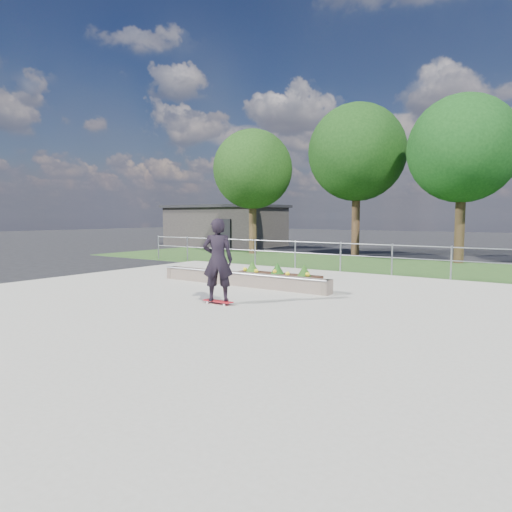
# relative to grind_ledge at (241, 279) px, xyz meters

# --- Properties ---
(ground) EXTENTS (120.00, 120.00, 0.00)m
(ground) POSITION_rel_grind_ledge_xyz_m (1.02, -2.45, -0.26)
(ground) COLOR black
(ground) RESTS_ON ground
(grass_verge) EXTENTS (30.00, 8.00, 0.02)m
(grass_verge) POSITION_rel_grind_ledge_xyz_m (1.02, 8.55, -0.25)
(grass_verge) COLOR #27471C
(grass_verge) RESTS_ON ground
(concrete_slab) EXTENTS (15.00, 15.00, 0.06)m
(concrete_slab) POSITION_rel_grind_ledge_xyz_m (1.02, -2.45, -0.23)
(concrete_slab) COLOR #A09D8E
(concrete_slab) RESTS_ON ground
(fence) EXTENTS (20.06, 0.06, 1.20)m
(fence) POSITION_rel_grind_ledge_xyz_m (1.02, 5.05, 0.51)
(fence) COLOR #989AA1
(fence) RESTS_ON ground
(building) EXTENTS (8.40, 5.40, 3.00)m
(building) POSITION_rel_grind_ledge_xyz_m (-12.97, 15.55, 1.25)
(building) COLOR #2A2725
(building) RESTS_ON ground
(tree_far_left) EXTENTS (4.55, 4.55, 7.15)m
(tree_far_left) POSITION_rel_grind_ledge_xyz_m (-6.98, 10.55, 4.59)
(tree_far_left) COLOR #382716
(tree_far_left) RESTS_ON ground
(tree_mid_left) EXTENTS (5.25, 5.25, 8.25)m
(tree_mid_left) POSITION_rel_grind_ledge_xyz_m (-1.48, 12.55, 5.34)
(tree_mid_left) COLOR #352215
(tree_mid_left) RESTS_ON ground
(tree_mid_right) EXTENTS (4.90, 4.90, 7.70)m
(tree_mid_right) POSITION_rel_grind_ledge_xyz_m (4.02, 11.55, 4.97)
(tree_mid_right) COLOR #2E2112
(tree_mid_right) RESTS_ON ground
(grind_ledge) EXTENTS (6.00, 0.44, 0.43)m
(grind_ledge) POSITION_rel_grind_ledge_xyz_m (0.00, 0.00, 0.00)
(grind_ledge) COLOR brown
(grind_ledge) RESTS_ON concrete_slab
(planter_bed) EXTENTS (3.00, 1.20, 0.61)m
(planter_bed) POSITION_rel_grind_ledge_xyz_m (0.43, 1.22, -0.02)
(planter_bed) COLOR black
(planter_bed) RESTS_ON concrete_slab
(skateboarder) EXTENTS (0.87, 0.79, 2.08)m
(skateboarder) POSITION_rel_grind_ledge_xyz_m (1.32, -2.70, 0.87)
(skateboarder) COLOR silver
(skateboarder) RESTS_ON concrete_slab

